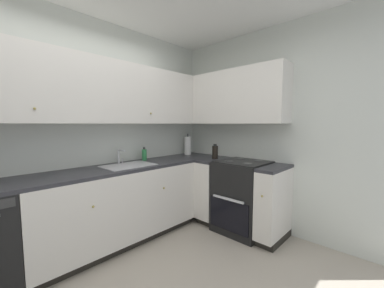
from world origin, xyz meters
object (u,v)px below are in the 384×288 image
(oven_range, at_px, (243,196))
(paper_towel_roll, at_px, (188,146))
(soap_bottle, at_px, (144,155))
(oil_bottle, at_px, (215,152))

(oven_range, distance_m, paper_towel_roll, 1.21)
(oven_range, bearing_deg, paper_towel_roll, 88.45)
(oven_range, xyz_separation_m, paper_towel_roll, (0.03, 1.05, 0.59))
(soap_bottle, relative_size, paper_towel_roll, 0.52)
(paper_towel_roll, bearing_deg, soap_bottle, 178.62)
(soap_bottle, height_order, oil_bottle, oil_bottle)
(oven_range, distance_m, soap_bottle, 1.44)
(soap_bottle, xyz_separation_m, oil_bottle, (0.78, -0.61, 0.02))
(oven_range, height_order, soap_bottle, soap_bottle)
(oil_bottle, bearing_deg, soap_bottle, 141.80)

